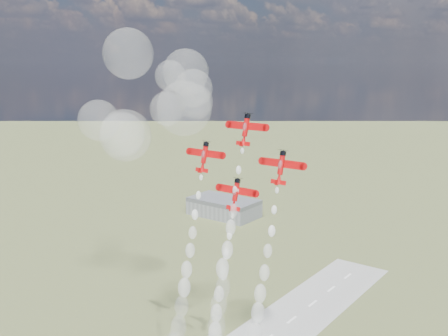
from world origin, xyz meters
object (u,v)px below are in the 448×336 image
object	(u,v)px
hangar	(224,207)
plane_slot	(236,193)
plane_left	(204,156)
plane_lead	(246,129)
plane_right	(281,167)

from	to	relation	value
hangar	plane_slot	bearing A→B (deg)	-52.32
plane_left	plane_slot	size ratio (longest dim) A/B	1.00
plane_lead	plane_left	size ratio (longest dim) A/B	1.00
plane_lead	plane_left	xyz separation A→B (m)	(-13.41, -2.39, -9.07)
plane_lead	plane_left	bearing A→B (deg)	-169.89
hangar	plane_right	world-z (taller)	plane_right
hangar	plane_slot	size ratio (longest dim) A/B	3.81
plane_right	plane_slot	size ratio (longest dim) A/B	1.00
plane_lead	plane_slot	world-z (taller)	plane_lead
plane_lead	plane_left	world-z (taller)	plane_lead
plane_lead	plane_right	size ratio (longest dim) A/B	1.00
plane_right	plane_slot	world-z (taller)	plane_right
hangar	plane_right	distance (m)	247.41
plane_slot	plane_lead	bearing A→B (deg)	90.00
hangar	plane_lead	world-z (taller)	plane_lead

